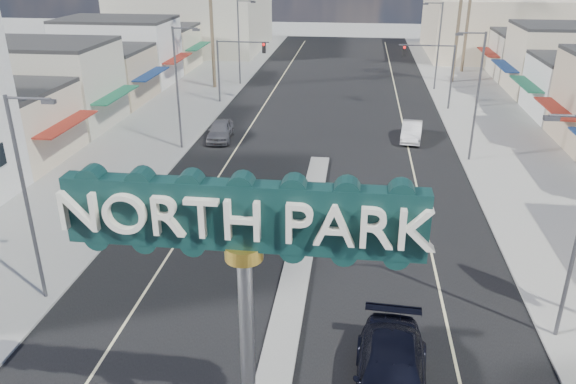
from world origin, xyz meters
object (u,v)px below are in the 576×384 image
(streetlight_l_mid, at_px, (179,83))
(streetlight_r_far, at_px, (437,42))
(traffic_signal_left, at_px, (236,59))
(streetlight_l_far, at_px, (240,38))
(car_parked_left, at_px, (220,130))
(streetlight_l_near, at_px, (29,192))
(streetlight_r_mid, at_px, (476,91))
(suv_right, at_px, (391,377))
(car_parked_right, at_px, (412,131))
(gateway_sign, at_px, (246,312))
(traffic_signal_right, at_px, (433,64))

(streetlight_l_mid, xyz_separation_m, streetlight_r_far, (20.87, 22.00, 0.00))
(traffic_signal_left, relative_size, streetlight_r_far, 0.67)
(traffic_signal_left, distance_m, streetlight_r_far, 21.20)
(streetlight_l_far, bearing_deg, streetlight_r_far, 0.00)
(traffic_signal_left, xyz_separation_m, car_parked_left, (0.99, -11.43, -3.51))
(streetlight_l_near, distance_m, streetlight_l_far, 42.00)
(traffic_signal_left, distance_m, car_parked_left, 12.00)
(car_parked_left, bearing_deg, streetlight_l_near, -100.71)
(streetlight_l_far, height_order, streetlight_r_mid, same)
(streetlight_l_mid, xyz_separation_m, streetlight_l_far, (0.00, 22.00, 0.00))
(streetlight_l_far, relative_size, car_parked_left, 2.01)
(streetlight_l_far, bearing_deg, suv_right, -72.61)
(streetlight_l_far, bearing_deg, streetlight_r_mid, -46.52)
(car_parked_right, bearing_deg, car_parked_left, -166.20)
(streetlight_l_mid, distance_m, streetlight_l_far, 22.00)
(traffic_signal_left, bearing_deg, gateway_sign, -77.67)
(streetlight_l_mid, bearing_deg, streetlight_l_near, -90.00)
(streetlight_l_near, relative_size, car_parked_left, 2.01)
(streetlight_r_mid, relative_size, suv_right, 1.47)
(traffic_signal_left, relative_size, streetlight_l_far, 0.67)
(streetlight_l_far, xyz_separation_m, car_parked_right, (17.28, -17.65, -4.35))
(streetlight_l_mid, distance_m, suv_right, 28.42)
(traffic_signal_left, distance_m, streetlight_l_mid, 14.07)
(traffic_signal_right, relative_size, streetlight_r_mid, 0.67)
(traffic_signal_left, xyz_separation_m, streetlight_l_mid, (-1.25, -13.99, 0.79))
(streetlight_l_mid, relative_size, car_parked_left, 2.01)
(streetlight_l_far, distance_m, streetlight_r_mid, 30.32)
(traffic_signal_left, xyz_separation_m, streetlight_r_far, (19.62, 8.01, 0.79))
(traffic_signal_left, bearing_deg, car_parked_left, -85.03)
(streetlight_l_near, distance_m, car_parked_left, 23.08)
(streetlight_l_far, relative_size, streetlight_r_far, 1.00)
(traffic_signal_right, relative_size, streetlight_l_far, 0.67)
(traffic_signal_right, distance_m, streetlight_l_far, 21.20)
(streetlight_l_near, bearing_deg, gateway_sign, -37.55)
(gateway_sign, bearing_deg, streetlight_l_far, 101.78)
(streetlight_l_near, relative_size, car_parked_right, 2.07)
(traffic_signal_left, height_order, car_parked_right, traffic_signal_left)
(car_parked_right, bearing_deg, streetlight_r_mid, -43.53)
(streetlight_r_mid, xyz_separation_m, car_parked_right, (-3.58, 4.35, -4.35))
(car_parked_right, bearing_deg, streetlight_r_far, 85.52)
(streetlight_l_far, bearing_deg, car_parked_right, -45.60)
(traffic_signal_right, bearing_deg, traffic_signal_left, 180.00)
(gateway_sign, xyz_separation_m, traffic_signal_right, (9.18, 42.02, -1.65))
(traffic_signal_right, height_order, streetlight_l_mid, streetlight_l_mid)
(gateway_sign, relative_size, streetlight_l_far, 1.02)
(suv_right, distance_m, car_parked_right, 28.61)
(streetlight_r_mid, bearing_deg, gateway_sign, -110.42)
(traffic_signal_right, bearing_deg, suv_right, -97.74)
(streetlight_r_far, bearing_deg, suv_right, -97.93)
(traffic_signal_left, distance_m, suv_right, 40.47)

